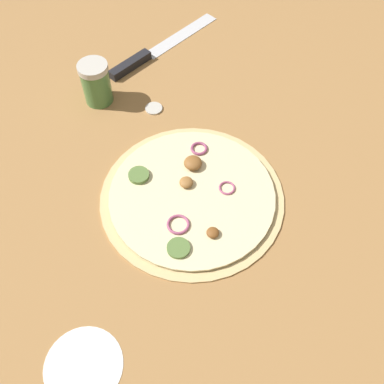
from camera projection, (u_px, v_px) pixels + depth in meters
ground_plane at (192, 197)px, 0.76m from camera, size 3.00×3.00×0.00m
pizza at (192, 195)px, 0.76m from camera, size 0.31×0.31×0.03m
knife at (146, 56)px, 0.96m from camera, size 0.30×0.04×0.02m
spice_jar at (96, 83)px, 0.86m from camera, size 0.06×0.06×0.09m
loose_cap at (154, 108)px, 0.88m from camera, size 0.03×0.03×0.01m
flour_patch at (83, 366)px, 0.61m from camera, size 0.11×0.11×0.00m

